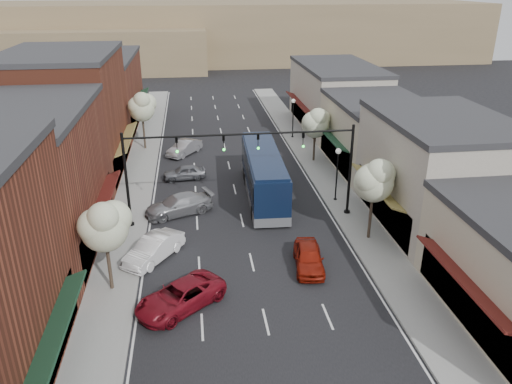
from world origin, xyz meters
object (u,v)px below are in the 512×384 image
object	(u,v)px
tree_left_far	(142,106)
lamp_post_far	(293,112)
signal_mast_left	(160,165)
tree_right_near	(375,179)
parked_car_a	(180,296)
lamp_post_near	(337,166)
tree_right_far	(316,122)
tree_left_near	(104,225)
parked_car_b	(154,249)
parked_car_c	(179,205)
signal_mast_right	(319,158)
parked_car_e	(184,148)
parked_car_d	(184,172)
red_hatchback	(309,257)
coach_bus	(263,174)

from	to	relation	value
tree_left_far	lamp_post_far	distance (m)	16.26
signal_mast_left	tree_right_near	xyz separation A→B (m)	(13.97, -4.05, -0.17)
lamp_post_far	parked_car_a	bearing A→B (deg)	-111.98
lamp_post_far	signal_mast_left	bearing A→B (deg)	-123.86
lamp_post_near	tree_right_far	bearing A→B (deg)	86.69
tree_left_near	parked_car_b	xyz separation A→B (m)	(2.16, 3.23, -3.46)
tree_left_near	lamp_post_far	xyz separation A→B (m)	(16.05, 28.06, -1.22)
tree_left_far	parked_car_a	xyz separation A→B (m)	(3.87, -28.13, -3.89)
lamp_post_far	parked_car_c	bearing A→B (deg)	-124.16
signal_mast_right	signal_mast_left	bearing A→B (deg)	180.00
lamp_post_far	parked_car_a	world-z (taller)	lamp_post_far
signal_mast_right	lamp_post_near	distance (m)	3.69
tree_right_far	parked_car_c	size ratio (longest dim) A/B	1.05
tree_right_near	tree_left_far	distance (m)	27.56
lamp_post_near	parked_car_c	size ratio (longest dim) A/B	0.86
tree_left_far	parked_car_c	world-z (taller)	tree_left_far
lamp_post_far	parked_car_b	size ratio (longest dim) A/B	0.96
tree_right_far	parked_car_e	distance (m)	13.53
lamp_post_near	parked_car_d	size ratio (longest dim) A/B	1.18
tree_right_far	red_hatchback	bearing A→B (deg)	-104.61
tree_right_near	red_hatchback	size ratio (longest dim) A/B	1.40
lamp_post_far	coach_bus	xyz separation A→B (m)	(-5.58, -15.72, -1.05)
coach_bus	tree_right_near	bearing A→B (deg)	-51.74
tree_right_far	coach_bus	size ratio (longest dim) A/B	0.44
coach_bus	tree_left_far	bearing A→B (deg)	129.45
tree_right_near	signal_mast_left	bearing A→B (deg)	163.81
coach_bus	signal_mast_right	bearing A→B (deg)	-49.61
parked_car_a	tree_right_near	bearing A→B (deg)	76.61
signal_mast_right	tree_left_near	distance (m)	16.05
tree_right_near	parked_car_b	size ratio (longest dim) A/B	1.29
tree_left_near	lamp_post_near	world-z (taller)	tree_left_near
lamp_post_far	tree_left_near	bearing A→B (deg)	-119.78
parked_car_c	lamp_post_far	bearing A→B (deg)	124.56
tree_left_far	parked_car_d	xyz separation A→B (m)	(4.05, -9.03, -3.97)
lamp_post_near	lamp_post_far	xyz separation A→B (m)	(0.00, 17.50, 0.00)
signal_mast_right	parked_car_a	size ratio (longest dim) A/B	1.61
tree_left_near	tree_right_near	bearing A→B (deg)	13.55
tree_right_near	parked_car_e	distance (m)	23.78
signal_mast_right	coach_bus	distance (m)	6.08
lamp_post_near	red_hatchback	distance (m)	10.78
parked_car_c	tree_left_far	bearing A→B (deg)	171.42
red_hatchback	tree_right_near	bearing A→B (deg)	38.41
signal_mast_right	lamp_post_far	bearing A→B (deg)	83.78
tree_left_far	lamp_post_far	bearing A→B (deg)	7.30
parked_car_b	parked_car_c	world-z (taller)	parked_car_b
lamp_post_near	parked_car_a	distance (m)	17.74
signal_mast_left	lamp_post_near	size ratio (longest dim) A/B	1.85
coach_bus	lamp_post_far	bearing A→B (deg)	72.44
signal_mast_left	parked_car_a	xyz separation A→B (m)	(1.24, -10.18, -3.91)
tree_right_near	lamp_post_far	xyz separation A→B (m)	(-0.55, 24.06, -1.45)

